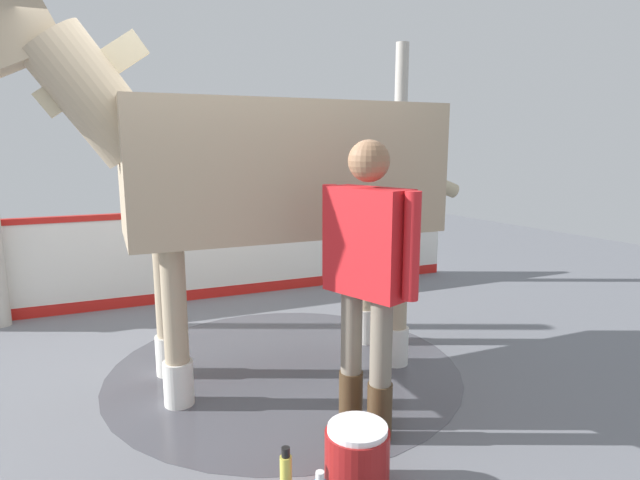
# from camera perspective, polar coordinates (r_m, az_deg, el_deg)

# --- Properties ---
(ground_plane) EXTENTS (16.00, 16.00, 0.02)m
(ground_plane) POSITION_cam_1_polar(r_m,az_deg,el_deg) (4.34, -10.04, -13.48)
(ground_plane) COLOR slate
(wet_patch) EXTENTS (2.73, 2.73, 0.00)m
(wet_patch) POSITION_cam_1_polar(r_m,az_deg,el_deg) (4.22, -3.84, -13.89)
(wet_patch) COLOR #4C4C54
(wet_patch) RESTS_ON ground
(barrier_wall) EXTENTS (5.83, 0.91, 1.02)m
(barrier_wall) POSITION_cam_1_polar(r_m,az_deg,el_deg) (6.06, -10.58, -1.77)
(barrier_wall) COLOR white
(barrier_wall) RESTS_ON ground
(roof_post_far) EXTENTS (0.16, 0.16, 2.94)m
(roof_post_far) POSITION_cam_1_polar(r_m,az_deg,el_deg) (6.62, 8.71, 8.05)
(roof_post_far) COLOR #B7B2A8
(roof_post_far) RESTS_ON ground
(horse) EXTENTS (3.57, 1.24, 2.65)m
(horse) POSITION_cam_1_polar(r_m,az_deg,el_deg) (3.81, -5.78, 7.35)
(horse) COLOR tan
(horse) RESTS_ON ground
(handler) EXTENTS (0.33, 0.69, 1.77)m
(handler) POSITION_cam_1_polar(r_m,az_deg,el_deg) (3.03, 5.21, -3.09)
(handler) COLOR #47331E
(handler) RESTS_ON ground
(wash_bucket) EXTENTS (0.33, 0.33, 0.35)m
(wash_bucket) POSITION_cam_1_polar(r_m,az_deg,el_deg) (2.86, 4.10, -22.85)
(wash_bucket) COLOR maroon
(wash_bucket) RESTS_ON ground
(bottle_shampoo) EXTENTS (0.06, 0.06, 0.27)m
(bottle_shampoo) POSITION_cam_1_polar(r_m,az_deg,el_deg) (2.84, -3.77, -24.34)
(bottle_shampoo) COLOR #D8CC4C
(bottle_shampoo) RESTS_ON ground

